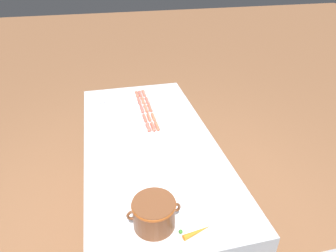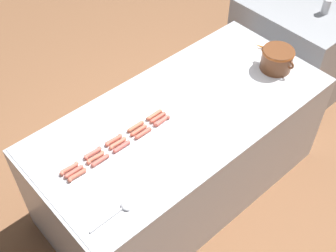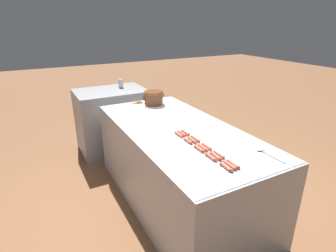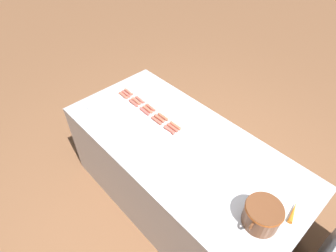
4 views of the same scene
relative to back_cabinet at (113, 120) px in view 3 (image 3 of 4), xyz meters
name	(u,v)px [view 3 (image 3 of 4)]	position (x,y,z in m)	size (l,w,h in m)	color
ground_plane	(177,200)	(0.21, -1.56, -0.46)	(20.00, 20.00, 0.00)	brown
griddle_counter	(178,166)	(0.21, -1.56, -0.03)	(1.00, 2.12, 0.85)	#ADAFB5
back_cabinet	(113,120)	(0.00, 0.00, 0.00)	(0.97, 0.68, 0.91)	#939599
hot_dog_0	(226,167)	(0.11, -2.39, 0.41)	(0.03, 0.13, 0.03)	#C8644F
hot_dog_1	(211,157)	(0.11, -2.22, 0.41)	(0.03, 0.13, 0.03)	#C56051
hot_dog_2	(199,149)	(0.11, -2.06, 0.41)	(0.03, 0.13, 0.03)	#CC5D48
hot_dog_3	(188,141)	(0.11, -1.88, 0.41)	(0.03, 0.13, 0.03)	#BF6547
hot_dog_4	(179,134)	(0.11, -1.72, 0.41)	(0.03, 0.13, 0.03)	#CA6548
hot_dog_5	(230,165)	(0.15, -2.38, 0.41)	(0.03, 0.13, 0.03)	#BF5C4D
hot_dog_6	(216,156)	(0.15, -2.22, 0.41)	(0.04, 0.13, 0.03)	#C8674E
hot_dog_7	(203,147)	(0.15, -2.05, 0.41)	(0.03, 0.13, 0.03)	#CE664D
hot_dog_8	(192,140)	(0.15, -1.89, 0.41)	(0.03, 0.13, 0.03)	#CA5F48
hot_dog_9	(182,133)	(0.15, -1.72, 0.41)	(0.03, 0.13, 0.03)	#C35A48
hot_dog_10	(233,164)	(0.18, -2.38, 0.41)	(0.03, 0.13, 0.03)	#BF614B
hot_dog_11	(219,155)	(0.19, -2.21, 0.41)	(0.03, 0.13, 0.03)	#BF5A4C
hot_dog_12	(207,146)	(0.19, -2.05, 0.41)	(0.03, 0.13, 0.03)	#CB5A50
hot_dog_13	(195,139)	(0.19, -1.88, 0.41)	(0.03, 0.13, 0.03)	#C25A48
hot_dog_14	(185,133)	(0.19, -1.72, 0.41)	(0.04, 0.13, 0.03)	#CE5D4E
bean_pot	(154,97)	(0.33, -0.74, 0.49)	(0.29, 0.24, 0.17)	brown
serving_spoon	(265,152)	(0.54, -2.34, 0.41)	(0.07, 0.27, 0.02)	#B7B7BC
carrot	(135,103)	(0.13, -0.62, 0.41)	(0.18, 0.07, 0.03)	orange
soda_can	(121,83)	(0.19, 0.07, 0.52)	(0.07, 0.07, 0.12)	#BCBCC1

